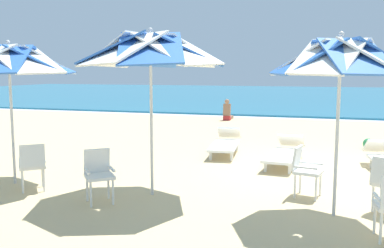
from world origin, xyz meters
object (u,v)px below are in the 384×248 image
Objects in this scene: beach_umbrella_1 at (151,51)px; beach_umbrella_0 at (340,60)px; plastic_chair_3 at (99,172)px; beach_ball at (368,144)px; beach_umbrella_2 at (9,61)px; plastic_chair_5 at (32,164)px; sun_lounger_1 at (285,153)px; plastic_chair_2 at (304,168)px; sun_lounger_2 at (225,143)px; beachgoer_seated at (228,113)px.

beach_umbrella_0 is at bearing -3.88° from beach_umbrella_1.
beach_ball is (4.71, 6.37, -0.35)m from plastic_chair_3.
plastic_chair_3 is at bearing -173.34° from beach_umbrella_0.
plastic_chair_5 is (0.66, -0.33, -1.83)m from beach_umbrella_2.
beach_umbrella_2 reaches higher than sun_lounger_1.
plastic_chair_2 is (-0.48, 0.86, -1.81)m from beach_umbrella_0.
plastic_chair_5 reaches higher than sun_lounger_1.
beach_umbrella_2 is at bearing -146.46° from sun_lounger_1.
plastic_chair_2 reaches higher than sun_lounger_2.
plastic_chair_2 is 2.48m from sun_lounger_1.
plastic_chair_5 is 5.06m from sun_lounger_2.
beach_ball is at bearing 52.69° from sun_lounger_1.
beach_umbrella_2 is 9.11× the size of beach_ball.
plastic_chair_5 is 11.81m from beachgoer_seated.
beach_umbrella_0 reaches higher than beach_ball.
beach_ball is 7.63m from beachgoer_seated.
beach_umbrella_2 is (-2.11, 0.53, 1.83)m from plastic_chair_3.
beach_ball is at bearing 54.88° from beach_umbrella_1.
plastic_chair_3 is (-0.68, -0.63, -1.97)m from beach_umbrella_1.
beachgoer_seated is at bearing 109.72° from beach_umbrella_0.
plastic_chair_3 is 0.32× the size of beach_umbrella_2.
beach_umbrella_2 is 6.10m from sun_lounger_1.
beachgoer_seated is at bearing 92.19° from plastic_chair_3.
beach_umbrella_0 reaches higher than sun_lounger_2.
beachgoer_seated is (-1.56, 7.40, 0.01)m from sun_lounger_2.
plastic_chair_3 is 4.58m from sun_lounger_1.
beach_ball is (1.51, 5.08, -0.35)m from plastic_chair_2.
beach_umbrella_1 is 2.79m from beach_umbrella_2.
beach_umbrella_0 is 1.00× the size of beach_umbrella_2.
beach_umbrella_0 is at bearing -73.07° from sun_lounger_1.
sun_lounger_2 is at bearing -78.12° from beachgoer_seated.
beachgoer_seated is (-3.66, 10.68, -0.20)m from plastic_chair_2.
plastic_chair_2 is 0.94× the size of beachgoer_seated.
beach_umbrella_2 is 1.23× the size of sun_lounger_2.
beach_umbrella_2 is at bearing -177.94° from beach_umbrella_1.
beach_umbrella_1 is 1.06× the size of beach_umbrella_2.
beach_umbrella_1 is at bearing 2.06° from beach_umbrella_2.
beach_ball is at bearing 53.51° from plastic_chair_3.
beachgoer_seated is at bearing 108.93° from plastic_chair_2.
beach_umbrella_1 is at bearing 11.38° from plastic_chair_5.
beach_umbrella_1 is 4.53m from sun_lounger_2.
sun_lounger_1 is at bearing 40.32° from plastic_chair_5.
plastic_chair_2 is at bearing -77.78° from sun_lounger_1.
sun_lounger_1 is 8.85m from beachgoer_seated.
beach_umbrella_2 is 2.92× the size of beachgoer_seated.
beach_umbrella_0 is 5.79m from beach_umbrella_2.
plastic_chair_3 is at bearing -87.81° from beachgoer_seated.
beachgoer_seated is (-5.17, 5.60, 0.14)m from beach_ball.
beach_ball is (6.82, 5.84, -2.17)m from beach_umbrella_2.
beach_umbrella_2 is at bearing 165.79° from plastic_chair_3.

